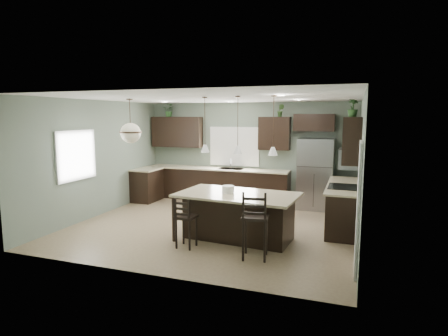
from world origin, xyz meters
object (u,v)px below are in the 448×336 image
serving_dish (228,189)px  bar_stool_right (255,224)px  kitchen_island (237,217)px  bar_stool_left (186,222)px  plant_back_left (169,110)px  refrigerator (316,174)px

serving_dish → bar_stool_right: bearing=-47.5°
bar_stool_right → serving_dish: bearing=123.8°
kitchen_island → bar_stool_left: size_ratio=2.42×
plant_back_left → kitchen_island: bearing=-46.1°
bar_stool_right → plant_back_left: 5.89m
serving_dish → plant_back_left: size_ratio=0.65×
refrigerator → bar_stool_right: size_ratio=1.55×
kitchen_island → serving_dish: (-0.20, 0.02, 0.53)m
kitchen_island → bar_stool_right: (0.58, -0.83, 0.13)m
bar_stool_left → bar_stool_right: 1.34m
serving_dish → plant_back_left: (-2.95, 3.26, 1.59)m
kitchen_island → bar_stool_left: bearing=-131.0°
serving_dish → bar_stool_right: bar_stool_right is taller
bar_stool_left → plant_back_left: plant_back_left is taller
refrigerator → kitchen_island: (-1.18, -3.09, -0.46)m
refrigerator → kitchen_island: bearing=-110.9°
refrigerator → bar_stool_left: bearing=-116.9°
kitchen_island → serving_dish: bearing=-180.0°
kitchen_island → bar_stool_right: size_ratio=1.93×
kitchen_island → plant_back_left: size_ratio=6.24×
bar_stool_right → plant_back_left: (-3.73, 4.10, 1.99)m
serving_dish → bar_stool_left: 1.07m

